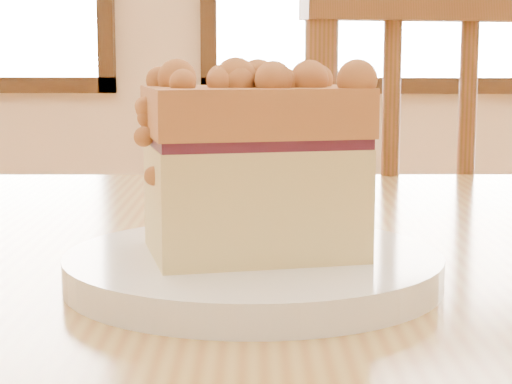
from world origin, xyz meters
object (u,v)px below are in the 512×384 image
cake_slice (252,160)px  cafe_chair_main (409,325)px  plate (253,269)px  cafe_table_main (389,368)px

cake_slice → cafe_chair_main: bearing=59.2°
cafe_chair_main → plate: 0.77m
cafe_table_main → cafe_chair_main: 0.58m
cafe_table_main → cake_slice: 0.26m
cafe_table_main → cake_slice: bearing=-126.9°
plate → cake_slice: (-0.00, -0.00, 0.07)m
cafe_chair_main → cafe_table_main: bearing=65.7°
cafe_table_main → cake_slice: (-0.10, -0.15, 0.18)m
cafe_chair_main → plate: (-0.18, -0.71, 0.25)m
cafe_table_main → plate: plate is taller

